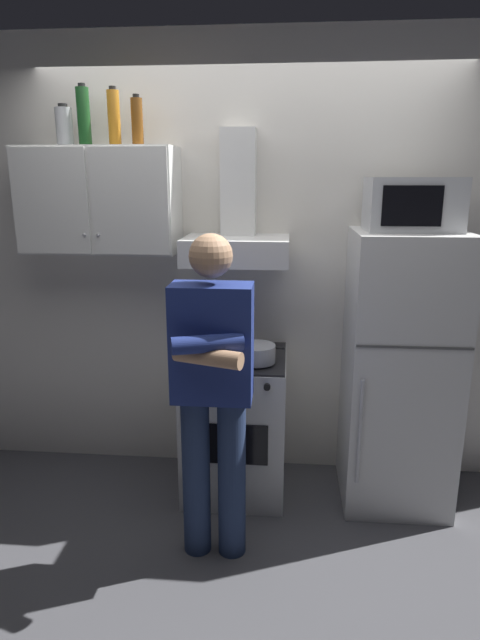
% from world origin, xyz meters
% --- Properties ---
extents(ground_plane, '(7.00, 7.00, 0.00)m').
position_xyz_m(ground_plane, '(0.00, 0.00, 0.00)').
color(ground_plane, '#4C4C51').
extents(back_wall_tiled, '(4.80, 0.10, 2.70)m').
position_xyz_m(back_wall_tiled, '(0.00, 0.60, 1.35)').
color(back_wall_tiled, silver).
rests_on(back_wall_tiled, ground_plane).
extents(upper_cabinet, '(0.90, 0.37, 0.60)m').
position_xyz_m(upper_cabinet, '(-0.85, 0.37, 1.75)').
color(upper_cabinet, white).
extents(stove_oven, '(0.60, 0.62, 0.87)m').
position_xyz_m(stove_oven, '(-0.05, 0.25, 0.43)').
color(stove_oven, silver).
rests_on(stove_oven, ground_plane).
extents(range_hood, '(0.60, 0.44, 0.75)m').
position_xyz_m(range_hood, '(-0.05, 0.38, 1.60)').
color(range_hood, white).
extents(refrigerator, '(0.60, 0.62, 1.60)m').
position_xyz_m(refrigerator, '(0.90, 0.25, 0.80)').
color(refrigerator, silver).
rests_on(refrigerator, ground_plane).
extents(microwave, '(0.48, 0.37, 0.28)m').
position_xyz_m(microwave, '(0.90, 0.27, 1.74)').
color(microwave, '#B7BABF').
rests_on(microwave, refrigerator).
extents(person_standing, '(0.38, 0.33, 1.64)m').
position_xyz_m(person_standing, '(-0.10, -0.36, 0.90)').
color(person_standing, navy).
rests_on(person_standing, ground_plane).
extents(cooking_pot, '(0.32, 0.22, 0.10)m').
position_xyz_m(cooking_pot, '(0.08, 0.13, 0.92)').
color(cooking_pot, '#B7BABF').
rests_on(cooking_pot, stove_oven).
extents(bottle_wine_green, '(0.07, 0.07, 0.33)m').
position_xyz_m(bottle_wine_green, '(-0.91, 0.38, 2.21)').
color(bottle_wine_green, '#19471E').
rests_on(bottle_wine_green, upper_cabinet).
extents(bottle_liquor_amber, '(0.07, 0.07, 0.31)m').
position_xyz_m(bottle_liquor_amber, '(-0.73, 0.36, 2.20)').
color(bottle_liquor_amber, '#B7721E').
rests_on(bottle_liquor_amber, upper_cabinet).
extents(bottle_beer_brown, '(0.06, 0.06, 0.27)m').
position_xyz_m(bottle_beer_brown, '(-0.60, 0.35, 2.18)').
color(bottle_beer_brown, brown).
rests_on(bottle_beer_brown, upper_cabinet).
extents(bottle_canister_steel, '(0.09, 0.09, 0.23)m').
position_xyz_m(bottle_canister_steel, '(-1.05, 0.41, 2.16)').
color(bottle_canister_steel, '#B2B5BA').
rests_on(bottle_canister_steel, upper_cabinet).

